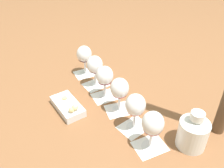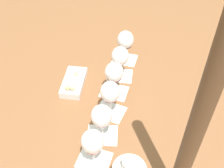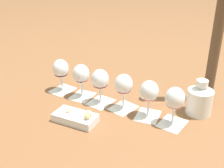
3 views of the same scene
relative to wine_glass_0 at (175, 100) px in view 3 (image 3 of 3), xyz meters
The scene contains 16 objects.
ground_plane 0.31m from the wine_glass_0, 29.97° to the left, with size 8.00×8.00×0.00m, color brown.
tasting_card_0 0.11m from the wine_glass_0, ahead, with size 0.14×0.15×0.00m.
tasting_card_1 0.16m from the wine_glass_0, 28.53° to the left, with size 0.15×0.15×0.00m.
tasting_card_2 0.26m from the wine_glass_0, 28.55° to the left, with size 0.13×0.14×0.00m.
tasting_card_3 0.37m from the wine_glass_0, 30.51° to the left, with size 0.14×0.15×0.00m.
tasting_card_4 0.47m from the wine_glass_0, 29.97° to the left, with size 0.15×0.15×0.00m.
tasting_card_5 0.59m from the wine_glass_0, 29.97° to the left, with size 0.14×0.15×0.00m.
wine_glass_0 is the anchor object (origin of this frame).
wine_glass_1 0.11m from the wine_glass_0, 28.53° to the left, with size 0.08×0.08×0.16m.
wine_glass_2 0.23m from the wine_glass_0, 28.55° to the left, with size 0.08×0.08×0.16m.
wine_glass_3 0.35m from the wine_glass_0, 30.51° to the left, with size 0.08×0.08×0.16m.
wine_glass_4 0.46m from the wine_glass_0, 29.97° to the left, with size 0.08×0.08×0.16m.
wine_glass_5 0.58m from the wine_glass_0, 29.97° to the left, with size 0.08×0.08×0.16m.
ceramic_vase 0.16m from the wine_glass_0, 85.79° to the right, with size 0.11×0.11×0.16m.
snack_dish 0.41m from the wine_glass_0, 58.77° to the left, with size 0.20×0.18×0.06m.
umbrella_pole 0.41m from the wine_glass_0, 73.13° to the right, with size 0.05×0.05×0.79m.
Camera 3 is at (-0.98, 0.53, 0.65)m, focal length 45.00 mm.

